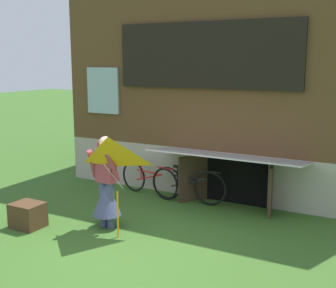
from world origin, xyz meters
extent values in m
plane|color=#386023|center=(0.00, 0.00, 0.00)|extent=(60.00, 60.00, 0.00)
cube|color=#ADA393|center=(0.00, 5.57, 0.54)|extent=(7.30, 5.14, 1.08)
cube|color=brown|center=(0.00, 5.57, 3.10)|extent=(7.30, 5.14, 4.03)
cube|color=black|center=(0.00, 2.96, 3.11)|extent=(4.11, 0.08, 1.38)
cube|color=#9EB7C6|center=(0.00, 2.98, 3.11)|extent=(3.95, 0.04, 1.26)
cube|color=#9EB7C6|center=(-2.67, 2.97, 2.29)|extent=(0.90, 0.06, 1.10)
cube|color=black|center=(0.73, 2.98, 0.50)|extent=(1.40, 0.03, 1.00)
cube|color=#3D2B1E|center=(-0.12, 2.70, 0.50)|extent=(0.44, 0.61, 1.00)
cube|color=#3D2B1E|center=(1.58, 2.70, 0.50)|extent=(0.22, 0.70, 1.00)
cube|color=#B2B2B7|center=(0.73, 2.45, 1.13)|extent=(3.15, 1.09, 0.18)
cylinder|color=#474C75|center=(-0.92, 0.55, 0.43)|extent=(0.14, 0.14, 0.85)
cylinder|color=#474C75|center=(-0.76, 0.55, 0.43)|extent=(0.14, 0.14, 0.85)
cone|color=#474C75|center=(-0.84, 0.55, 0.55)|extent=(0.52, 0.52, 0.64)
cube|color=#993847|center=(-0.84, 0.55, 1.15)|extent=(0.34, 0.20, 0.60)
cylinder|color=#993847|center=(-1.06, 0.45, 1.18)|extent=(0.17, 0.34, 0.56)
cylinder|color=#993847|center=(-0.62, 0.45, 1.18)|extent=(0.17, 0.34, 0.56)
cube|color=maroon|center=(-0.84, 0.49, 1.41)|extent=(0.20, 0.08, 0.36)
sphere|color=#D8AD8E|center=(-0.84, 0.55, 1.57)|extent=(0.23, 0.23, 0.23)
pyramid|color=orange|center=(-0.40, 0.04, 1.39)|extent=(1.05, 0.87, 0.63)
cylinder|color=beige|center=(-0.49, 0.30, 1.05)|extent=(0.01, 0.54, 0.56)
cylinder|color=orange|center=(-0.39, 0.25, 0.41)|extent=(0.03, 0.03, 0.83)
torus|color=black|center=(0.32, 2.59, 0.36)|extent=(0.73, 0.08, 0.73)
torus|color=black|center=(-0.67, 2.54, 0.36)|extent=(0.73, 0.08, 0.73)
cylinder|color=black|center=(-0.17, 2.56, 0.55)|extent=(0.75, 0.07, 0.04)
cylinder|color=black|center=(-0.17, 2.56, 0.43)|extent=(0.81, 0.08, 0.29)
cylinder|color=black|center=(-0.42, 2.55, 0.55)|extent=(0.04, 0.04, 0.41)
cube|color=black|center=(-0.42, 2.55, 0.76)|extent=(0.20, 0.08, 0.05)
cylinder|color=black|center=(0.32, 2.59, 0.72)|extent=(0.44, 0.05, 0.03)
torus|color=black|center=(-0.70, 2.49, 0.35)|extent=(0.70, 0.19, 0.71)
torus|color=black|center=(-1.64, 2.68, 0.35)|extent=(0.70, 0.19, 0.71)
cylinder|color=red|center=(-1.17, 2.59, 0.54)|extent=(0.71, 0.18, 0.04)
cylinder|color=red|center=(-1.17, 2.59, 0.42)|extent=(0.78, 0.20, 0.29)
cylinder|color=red|center=(-1.40, 2.64, 0.54)|extent=(0.04, 0.04, 0.40)
cube|color=black|center=(-1.40, 2.64, 0.74)|extent=(0.20, 0.08, 0.05)
cylinder|color=red|center=(-0.70, 2.49, 0.70)|extent=(0.44, 0.12, 0.03)
cube|color=#4C331E|center=(-2.11, -0.14, 0.23)|extent=(0.55, 0.47, 0.45)
camera|label=1|loc=(3.80, -5.64, 3.01)|focal=47.13mm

